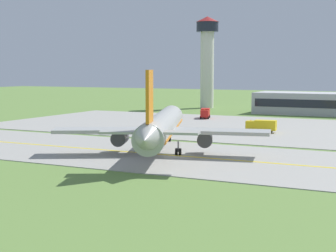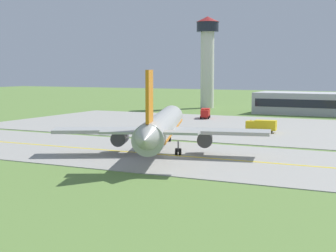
# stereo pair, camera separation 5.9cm
# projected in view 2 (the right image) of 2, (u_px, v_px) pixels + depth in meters

# --- Properties ---
(ground_plane) EXTENTS (500.00, 500.00, 0.00)m
(ground_plane) POSITION_uv_depth(u_px,v_px,m) (176.00, 156.00, 78.88)
(ground_plane) COLOR olive
(taxiway_strip) EXTENTS (240.00, 28.00, 0.10)m
(taxiway_strip) POSITION_uv_depth(u_px,v_px,m) (176.00, 156.00, 78.88)
(taxiway_strip) COLOR #9E9B93
(taxiway_strip) RESTS_ON ground
(apron_pad) EXTENTS (140.00, 52.00, 0.10)m
(apron_pad) POSITION_uv_depth(u_px,v_px,m) (305.00, 130.00, 111.89)
(apron_pad) COLOR #9E9B93
(apron_pad) RESTS_ON ground
(taxiway_centreline) EXTENTS (220.00, 0.60, 0.01)m
(taxiway_centreline) POSITION_uv_depth(u_px,v_px,m) (176.00, 155.00, 78.87)
(taxiway_centreline) COLOR yellow
(taxiway_centreline) RESTS_ON taxiway_strip
(airplane_lead) EXTENTS (31.44, 38.17, 12.70)m
(airplane_lead) POSITION_uv_depth(u_px,v_px,m) (162.00, 127.00, 80.73)
(airplane_lead) COLOR #ADADA8
(airplane_lead) RESTS_ON ground
(service_truck_fuel) EXTENTS (3.81, 6.34, 2.60)m
(service_truck_fuel) POSITION_uv_depth(u_px,v_px,m) (205.00, 113.00, 138.91)
(service_truck_fuel) COLOR red
(service_truck_fuel) RESTS_ON ground
(service_truck_pushback) EXTENTS (6.19, 2.85, 2.60)m
(service_truck_pushback) POSITION_uv_depth(u_px,v_px,m) (261.00, 125.00, 107.49)
(service_truck_pushback) COLOR yellow
(service_truck_pushback) RESTS_ON ground
(control_tower) EXTENTS (7.60, 7.60, 29.99)m
(control_tower) POSITION_uv_depth(u_px,v_px,m) (207.00, 54.00, 175.83)
(control_tower) COLOR silver
(control_tower) RESTS_ON ground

